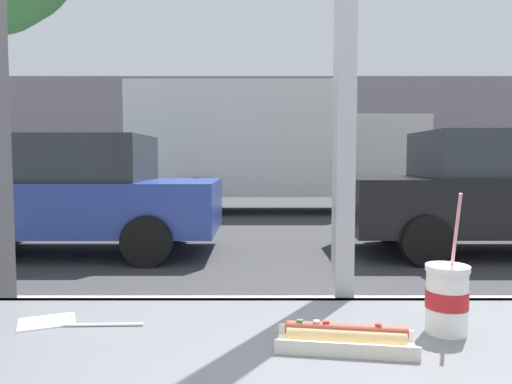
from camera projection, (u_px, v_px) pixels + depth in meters
ground_plane at (266, 228)px, 9.30m from camera, size 60.00×60.00×0.00m
sidewalk_strip at (293, 371)px, 2.92m from camera, size 16.00×2.80×0.11m
building_facade_far at (259, 132)px, 24.35m from camera, size 28.00×1.20×5.34m
soda_cup_right at (444, 298)px, 1.03m from camera, size 0.09×0.09×0.30m
hotdog_tray_near at (343, 337)px, 0.95m from camera, size 0.28×0.13×0.05m
loose_straw at (98, 325)px, 1.08m from camera, size 0.19×0.01×0.01m
napkin_wrapper at (44, 322)px, 1.10m from camera, size 0.15×0.13×0.00m
parked_car_blue at (65, 193)px, 6.75m from camera, size 4.22×1.92×1.66m
parked_car_black at (501, 192)px, 6.78m from camera, size 4.43×1.90×1.71m
box_truck at (267, 144)px, 12.00m from camera, size 7.04×2.44×3.12m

